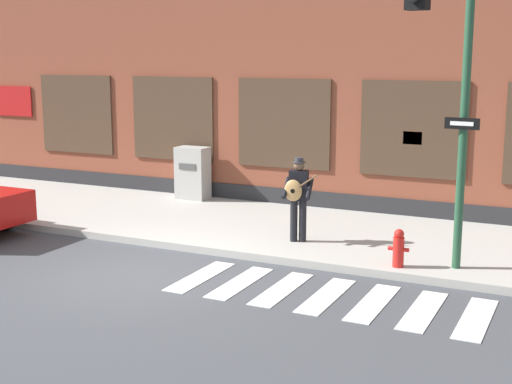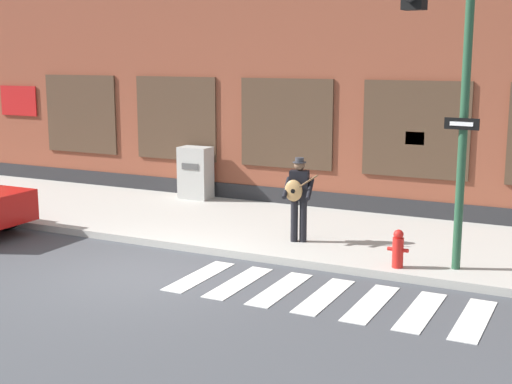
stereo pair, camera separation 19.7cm
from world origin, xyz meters
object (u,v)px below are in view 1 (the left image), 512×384
busker (298,194)px  fire_hydrant (399,248)px  traffic_light (448,64)px  utility_box (193,173)px

busker → fire_hydrant: bearing=-20.2°
busker → traffic_light: size_ratio=0.33×
utility_box → busker: bearing=-34.8°
traffic_light → utility_box: bearing=148.7°
traffic_light → fire_hydrant: traffic_light is taller
busker → utility_box: 5.11m
utility_box → fire_hydrant: size_ratio=1.97×
busker → fire_hydrant: busker is taller
traffic_light → busker: bearing=153.8°
fire_hydrant → utility_box: bearing=149.9°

